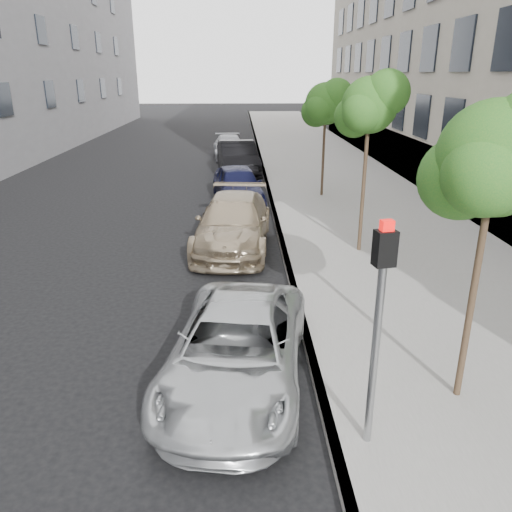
{
  "coord_description": "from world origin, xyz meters",
  "views": [
    {
      "loc": [
        -0.02,
        -4.71,
        4.67
      ],
      "look_at": [
        0.26,
        3.89,
        1.5
      ],
      "focal_mm": 35.0,
      "sensor_mm": 36.0,
      "label": 1
    }
  ],
  "objects_px": {
    "tree_mid": "(371,105)",
    "suv": "(233,223)",
    "signal_pole": "(379,311)",
    "sedan_black": "(238,158)",
    "tree_near": "(497,158)",
    "minivan": "(237,349)",
    "sedan_rear": "(229,147)",
    "tree_far": "(326,103)",
    "sedan_blue": "(238,185)"
  },
  "relations": [
    {
      "from": "tree_mid",
      "to": "sedan_black",
      "type": "bearing_deg",
      "value": 106.23
    },
    {
      "from": "tree_mid",
      "to": "minivan",
      "type": "distance_m",
      "value": 7.54
    },
    {
      "from": "sedan_rear",
      "to": "sedan_blue",
      "type": "bearing_deg",
      "value": -91.45
    },
    {
      "from": "sedan_rear",
      "to": "tree_far",
      "type": "bearing_deg",
      "value": -73.39
    },
    {
      "from": "sedan_black",
      "to": "suv",
      "type": "bearing_deg",
      "value": -97.29
    },
    {
      "from": "signal_pole",
      "to": "sedan_rear",
      "type": "bearing_deg",
      "value": 84.0
    },
    {
      "from": "tree_mid",
      "to": "sedan_blue",
      "type": "xyz_separation_m",
      "value": [
        -3.33,
        5.87,
        -3.22
      ]
    },
    {
      "from": "tree_mid",
      "to": "sedan_blue",
      "type": "height_order",
      "value": "tree_mid"
    },
    {
      "from": "signal_pole",
      "to": "suv",
      "type": "distance_m",
      "value": 8.52
    },
    {
      "from": "sedan_rear",
      "to": "minivan",
      "type": "bearing_deg",
      "value": -92.86
    },
    {
      "from": "tree_mid",
      "to": "suv",
      "type": "relative_size",
      "value": 0.95
    },
    {
      "from": "minivan",
      "to": "sedan_rear",
      "type": "height_order",
      "value": "sedan_rear"
    },
    {
      "from": "tree_near",
      "to": "tree_far",
      "type": "height_order",
      "value": "tree_near"
    },
    {
      "from": "signal_pole",
      "to": "tree_near",
      "type": "bearing_deg",
      "value": 19.12
    },
    {
      "from": "minivan",
      "to": "tree_mid",
      "type": "bearing_deg",
      "value": 68.99
    },
    {
      "from": "suv",
      "to": "sedan_blue",
      "type": "xyz_separation_m",
      "value": [
        0.12,
        5.1,
        -0.0
      ]
    },
    {
      "from": "tree_far",
      "to": "signal_pole",
      "type": "xyz_separation_m",
      "value": [
        -1.62,
        -13.95,
        -1.58
      ]
    },
    {
      "from": "tree_mid",
      "to": "signal_pole",
      "type": "height_order",
      "value": "tree_mid"
    },
    {
      "from": "minivan",
      "to": "sedan_black",
      "type": "bearing_deg",
      "value": 98.4
    },
    {
      "from": "tree_near",
      "to": "sedan_rear",
      "type": "bearing_deg",
      "value": 99.42
    },
    {
      "from": "tree_near",
      "to": "sedan_blue",
      "type": "xyz_separation_m",
      "value": [
        -3.33,
        12.37,
        -2.96
      ]
    },
    {
      "from": "tree_near",
      "to": "sedan_black",
      "type": "bearing_deg",
      "value": 100.51
    },
    {
      "from": "signal_pole",
      "to": "sedan_blue",
      "type": "distance_m",
      "value": 13.49
    },
    {
      "from": "tree_mid",
      "to": "sedan_black",
      "type": "relative_size",
      "value": 0.96
    },
    {
      "from": "sedan_black",
      "to": "tree_far",
      "type": "bearing_deg",
      "value": -62.61
    },
    {
      "from": "suv",
      "to": "sedan_blue",
      "type": "distance_m",
      "value": 5.1
    },
    {
      "from": "suv",
      "to": "sedan_blue",
      "type": "height_order",
      "value": "suv"
    },
    {
      "from": "tree_near",
      "to": "tree_mid",
      "type": "relative_size",
      "value": 0.95
    },
    {
      "from": "tree_far",
      "to": "signal_pole",
      "type": "distance_m",
      "value": 14.13
    },
    {
      "from": "tree_far",
      "to": "sedan_black",
      "type": "xyz_separation_m",
      "value": [
        -3.33,
        4.93,
        -2.8
      ]
    },
    {
      "from": "tree_near",
      "to": "tree_mid",
      "type": "height_order",
      "value": "tree_mid"
    },
    {
      "from": "tree_far",
      "to": "sedan_rear",
      "type": "bearing_deg",
      "value": 110.76
    },
    {
      "from": "tree_far",
      "to": "sedan_rear",
      "type": "distance_m",
      "value": 11.21
    },
    {
      "from": "suv",
      "to": "sedan_black",
      "type": "xyz_separation_m",
      "value": [
        0.12,
        10.66,
        0.09
      ]
    },
    {
      "from": "signal_pole",
      "to": "minivan",
      "type": "distance_m",
      "value": 2.7
    },
    {
      "from": "tree_mid",
      "to": "minivan",
      "type": "height_order",
      "value": "tree_mid"
    },
    {
      "from": "sedan_rear",
      "to": "tree_mid",
      "type": "bearing_deg",
      "value": -81.16
    },
    {
      "from": "sedan_black",
      "to": "sedan_rear",
      "type": "height_order",
      "value": "sedan_black"
    },
    {
      "from": "tree_near",
      "to": "minivan",
      "type": "height_order",
      "value": "tree_near"
    },
    {
      "from": "sedan_rear",
      "to": "signal_pole",
      "type": "bearing_deg",
      "value": -88.89
    },
    {
      "from": "suv",
      "to": "sedan_rear",
      "type": "relative_size",
      "value": 1.12
    },
    {
      "from": "signal_pole",
      "to": "minivan",
      "type": "height_order",
      "value": "signal_pole"
    },
    {
      "from": "sedan_black",
      "to": "signal_pole",
      "type": "bearing_deg",
      "value": -91.48
    },
    {
      "from": "minivan",
      "to": "sedan_rear",
      "type": "bearing_deg",
      "value": 99.68
    },
    {
      "from": "suv",
      "to": "tree_far",
      "type": "bearing_deg",
      "value": 63.97
    },
    {
      "from": "tree_mid",
      "to": "sedan_blue",
      "type": "bearing_deg",
      "value": 119.54
    },
    {
      "from": "tree_far",
      "to": "minivan",
      "type": "xyz_separation_m",
      "value": [
        -3.33,
        -12.4,
        -2.98
      ]
    },
    {
      "from": "suv",
      "to": "minivan",
      "type": "bearing_deg",
      "value": -83.99
    },
    {
      "from": "suv",
      "to": "sedan_rear",
      "type": "bearing_deg",
      "value": 96.39
    },
    {
      "from": "signal_pole",
      "to": "sedan_blue",
      "type": "bearing_deg",
      "value": 86.05
    }
  ]
}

